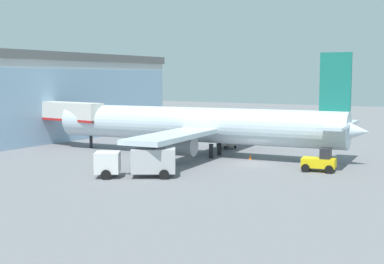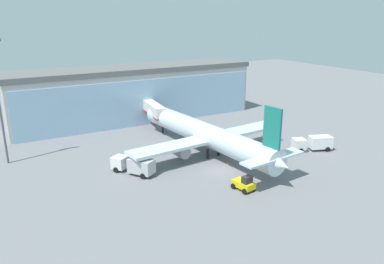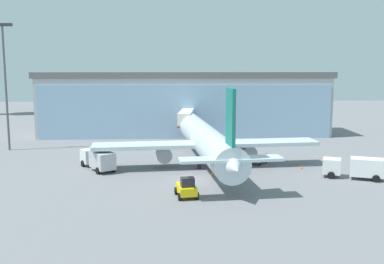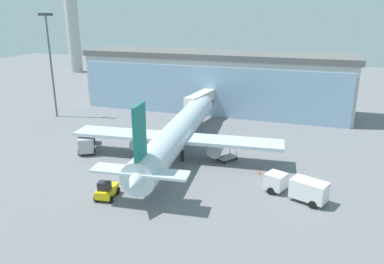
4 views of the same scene
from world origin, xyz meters
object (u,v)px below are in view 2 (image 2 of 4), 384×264
at_px(fuel_truck, 313,143).
at_px(safety_cone_wingtip, 272,145).
at_px(jet_bridge, 152,109).
at_px(safety_cone_nose, 228,163).
at_px(airplane, 206,135).
at_px(pushback_tug, 244,184).
at_px(catering_truck, 134,165).
at_px(baggage_cart, 239,143).

bearing_deg(fuel_truck, safety_cone_wingtip, -24.52).
xyz_separation_m(jet_bridge, safety_cone_nose, (2.32, -25.93, -4.22)).
relative_size(airplane, safety_cone_nose, 71.07).
height_order(fuel_truck, safety_cone_nose, fuel_truck).
bearing_deg(pushback_tug, airplane, -20.67).
height_order(jet_bridge, catering_truck, jet_bridge).
bearing_deg(catering_truck, safety_cone_wingtip, -124.07).
distance_m(fuel_truck, safety_cone_nose, 17.97).
xyz_separation_m(baggage_cart, safety_cone_wingtip, (5.27, -3.38, -0.23)).
bearing_deg(fuel_truck, safety_cone_nose, 14.92).
height_order(catering_truck, safety_cone_nose, catering_truck).
xyz_separation_m(fuel_truck, baggage_cart, (-10.52, 8.80, -0.97)).
distance_m(fuel_truck, pushback_tug, 22.44).
height_order(fuel_truck, safety_cone_wingtip, fuel_truck).
distance_m(pushback_tug, safety_cone_wingtip, 20.32).
xyz_separation_m(jet_bridge, safety_cone_wingtip, (14.88, -22.53, -4.22)).
distance_m(jet_bridge, safety_cone_nose, 26.38).
relative_size(pushback_tug, safety_cone_wingtip, 6.27).
bearing_deg(safety_cone_wingtip, airplane, 166.38).
height_order(jet_bridge, safety_cone_nose, jet_bridge).
xyz_separation_m(jet_bridge, baggage_cart, (9.61, -19.15, -3.99)).
relative_size(catering_truck, pushback_tug, 2.13).
distance_m(fuel_truck, safety_cone_wingtip, 7.64).
height_order(baggage_cart, pushback_tug, pushback_tug).
distance_m(airplane, catering_truck, 15.00).
bearing_deg(fuel_truck, catering_truck, 10.53).
bearing_deg(baggage_cart, jet_bridge, 62.22).
relative_size(pushback_tug, safety_cone_nose, 6.27).
xyz_separation_m(fuel_truck, pushback_tug, (-21.31, -7.02, -0.49)).
relative_size(fuel_truck, safety_cone_wingtip, 13.82).
bearing_deg(catering_truck, fuel_truck, -133.10).
bearing_deg(airplane, fuel_truck, -120.75).
height_order(jet_bridge, safety_cone_wingtip, jet_bridge).
relative_size(catering_truck, safety_cone_wingtip, 13.36).
height_order(airplane, pushback_tug, airplane).
xyz_separation_m(catering_truck, safety_cone_nose, (15.04, -4.28, -1.19)).
bearing_deg(airplane, jet_bridge, 0.24).
distance_m(jet_bridge, pushback_tug, 35.16).
distance_m(catering_truck, safety_cone_nose, 15.68).
bearing_deg(safety_cone_nose, pushback_tug, -111.14).
height_order(catering_truck, safety_cone_wingtip, catering_truck).
height_order(jet_bridge, baggage_cart, jet_bridge).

